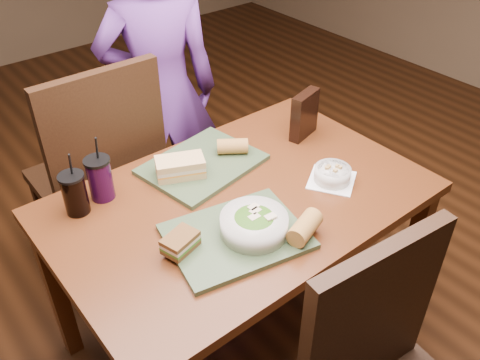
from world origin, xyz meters
name	(u,v)px	position (x,y,z in m)	size (l,w,h in m)	color
ground	(240,330)	(0.00, 0.00, 0.00)	(6.00, 6.00, 0.00)	#381C0B
dining_table	(240,216)	(0.00, 0.00, 0.66)	(1.30, 0.85, 0.75)	#512610
chair_far	(102,171)	(-0.24, 0.63, 0.61)	(0.48, 0.48, 1.11)	black
diner	(161,94)	(0.18, 0.82, 0.76)	(0.56, 0.37, 1.52)	#582B76
tray_near	(236,236)	(-0.14, -0.16, 0.76)	(0.42, 0.32, 0.02)	#35472B
tray_far	(202,164)	(0.00, 0.23, 0.76)	(0.42, 0.32, 0.02)	#35472B
salad_bowl	(254,223)	(-0.10, -0.19, 0.80)	(0.21, 0.21, 0.07)	silver
soup_bowl	(332,174)	(0.32, -0.14, 0.78)	(0.22, 0.22, 0.06)	white
sandwich_near	(180,242)	(-0.32, -0.10, 0.79)	(0.12, 0.10, 0.05)	#593819
sandwich_far	(180,167)	(-0.10, 0.22, 0.80)	(0.20, 0.16, 0.07)	tan
baguette_near	(305,227)	(0.02, -0.30, 0.80)	(0.06, 0.06, 0.13)	#AD7533
baguette_far	(233,146)	(0.13, 0.21, 0.80)	(0.06, 0.06, 0.12)	#AD7533
cup_cola	(75,193)	(-0.47, 0.28, 0.83)	(0.08, 0.08, 0.23)	black
cup_berry	(100,178)	(-0.37, 0.30, 0.83)	(0.09, 0.09, 0.24)	black
chip_bag	(304,115)	(0.46, 0.15, 0.85)	(0.15, 0.05, 0.19)	black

